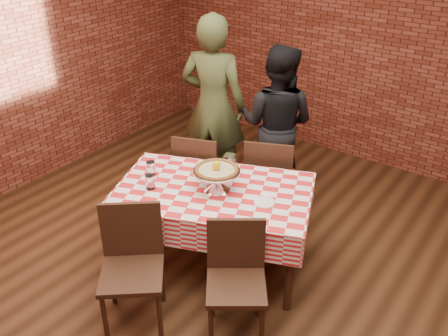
{
  "coord_description": "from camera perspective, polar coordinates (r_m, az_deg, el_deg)",
  "views": [
    {
      "loc": [
        1.8,
        -2.29,
        2.81
      ],
      "look_at": [
        -0.22,
        0.48,
        0.91
      ],
      "focal_mm": 39.38,
      "sensor_mm": 36.0,
      "label": 1
    }
  ],
  "objects": [
    {
      "name": "ground",
      "position": [
        4.05,
        -1.57,
        -14.96
      ],
      "size": [
        6.0,
        6.0,
        0.0
      ],
      "primitive_type": "plane",
      "color": "black",
      "rests_on": "ground"
    },
    {
      "name": "back_wall",
      "position": [
        5.75,
        17.28,
        14.07
      ],
      "size": [
        5.5,
        0.0,
        5.5
      ],
      "primitive_type": "plane",
      "rotation": [
        1.57,
        0.0,
        0.0
      ],
      "color": "#602417",
      "rests_on": "ground"
    },
    {
      "name": "table",
      "position": [
        4.15,
        -1.2,
        -7.0
      ],
      "size": [
        1.77,
        1.43,
        0.75
      ],
      "primitive_type": "cube",
      "rotation": [
        0.0,
        0.0,
        0.38
      ],
      "color": "#361E13",
      "rests_on": "ground"
    },
    {
      "name": "tablecloth",
      "position": [
        4.0,
        -1.23,
        -4.1
      ],
      "size": [
        1.82,
        1.48,
        0.26
      ],
      "primitive_type": null,
      "rotation": [
        0.0,
        0.0,
        0.38
      ],
      "color": "red",
      "rests_on": "table"
    },
    {
      "name": "pizza_stand",
      "position": [
        3.89,
        -0.87,
        -1.42
      ],
      "size": [
        0.52,
        0.52,
        0.17
      ],
      "primitive_type": null,
      "rotation": [
        0.0,
        0.0,
        0.52
      ],
      "color": "silver",
      "rests_on": "tablecloth"
    },
    {
      "name": "pizza",
      "position": [
        3.84,
        -0.88,
        -0.25
      ],
      "size": [
        0.47,
        0.47,
        0.03
      ],
      "primitive_type": "cylinder",
      "rotation": [
        0.0,
        0.0,
        0.52
      ],
      "color": "beige",
      "rests_on": "pizza_stand"
    },
    {
      "name": "lemon",
      "position": [
        3.82,
        -0.88,
        0.32
      ],
      "size": [
        0.08,
        0.08,
        0.08
      ],
      "primitive_type": "ellipsoid",
      "rotation": [
        0.0,
        0.0,
        0.52
      ],
      "color": "#FFEA0F",
      "rests_on": "pizza"
    },
    {
      "name": "water_glass_left",
      "position": [
        3.96,
        -8.57,
        -1.6
      ],
      "size": [
        0.1,
        0.1,
        0.12
      ],
      "primitive_type": "cylinder",
      "rotation": [
        0.0,
        0.0,
        0.38
      ],
      "color": "white",
      "rests_on": "tablecloth"
    },
    {
      "name": "water_glass_right",
      "position": [
        4.15,
        -8.49,
        -0.03
      ],
      "size": [
        0.1,
        0.1,
        0.12
      ],
      "primitive_type": "cylinder",
      "rotation": [
        0.0,
        0.0,
        0.38
      ],
      "color": "white",
      "rests_on": "tablecloth"
    },
    {
      "name": "side_plate",
      "position": [
        3.77,
        4.72,
        -4.03
      ],
      "size": [
        0.21,
        0.21,
        0.01
      ],
      "primitive_type": "cylinder",
      "rotation": [
        0.0,
        0.0,
        0.38
      ],
      "color": "white",
      "rests_on": "tablecloth"
    },
    {
      "name": "sweetener_packet_a",
      "position": [
        3.67,
        7.12,
        -5.2
      ],
      "size": [
        0.06,
        0.06,
        0.0
      ],
      "primitive_type": "cube",
      "rotation": [
        0.0,
        0.0,
        1.02
      ],
      "color": "white",
      "rests_on": "tablecloth"
    },
    {
      "name": "sweetener_packet_b",
      "position": [
        3.71,
        7.83,
        -4.9
      ],
      "size": [
        0.06,
        0.04,
        0.0
      ],
      "primitive_type": "cube",
      "rotation": [
        0.0,
        0.0,
        0.2
      ],
      "color": "white",
      "rests_on": "tablecloth"
    },
    {
      "name": "condiment_caddy",
      "position": [
        4.15,
        0.8,
        0.55
      ],
      "size": [
        0.13,
        0.12,
        0.15
      ],
      "primitive_type": "cube",
      "rotation": [
        0.0,
        0.0,
        0.34
      ],
      "color": "silver",
      "rests_on": "tablecloth"
    },
    {
      "name": "chair_near_left",
      "position": [
        3.64,
        -10.65,
        -11.86
      ],
      "size": [
        0.62,
        0.62,
        0.92
      ],
      "primitive_type": null,
      "rotation": [
        0.0,
        0.0,
        0.7
      ],
      "color": "#361E13",
      "rests_on": "ground"
    },
    {
      "name": "chair_near_right",
      "position": [
        3.5,
        1.42,
        -13.67
      ],
      "size": [
        0.57,
        0.57,
        0.89
      ],
      "primitive_type": null,
      "rotation": [
        0.0,
        0.0,
        0.63
      ],
      "color": "#361E13",
      "rests_on": "ground"
    },
    {
      "name": "chair_far_left",
      "position": [
        4.78,
        -2.63,
        -0.6
      ],
      "size": [
        0.55,
        0.55,
        0.91
      ],
      "primitive_type": null,
      "rotation": [
        0.0,
        0.0,
        3.5
      ],
      "color": "#361E13",
      "rests_on": "ground"
    },
    {
      "name": "chair_far_right",
      "position": [
        4.69,
        5.33,
        -1.18
      ],
      "size": [
        0.58,
        0.58,
        0.92
      ],
      "primitive_type": null,
      "rotation": [
        0.0,
        0.0,
        3.55
      ],
      "color": "#361E13",
      "rests_on": "ground"
    },
    {
      "name": "diner_olive",
      "position": [
        5.05,
        -1.24,
        7.22
      ],
      "size": [
        0.79,
        0.63,
        1.87
      ],
      "primitive_type": "imported",
      "rotation": [
        0.0,
        0.0,
        3.44
      ],
      "color": "#434C28",
      "rests_on": "ground"
    },
    {
      "name": "diner_black",
      "position": [
        4.96,
        6.12,
        5.06
      ],
      "size": [
        0.89,
        0.75,
        1.62
      ],
      "primitive_type": "imported",
      "rotation": [
        0.0,
        0.0,
        3.32
      ],
      "color": "black",
      "rests_on": "ground"
    }
  ]
}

